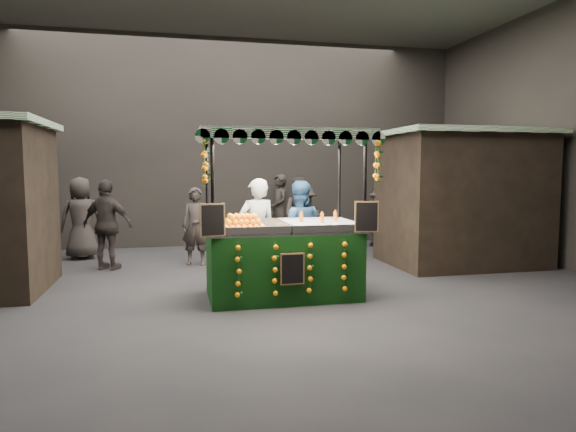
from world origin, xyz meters
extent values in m
plane|color=black|center=(0.00, 0.00, 0.00)|extent=(12.00, 12.00, 0.00)
cube|color=black|center=(0.00, 5.00, 2.50)|extent=(12.00, 0.10, 5.00)
cube|color=black|center=(0.00, -5.00, 2.50)|extent=(12.00, 0.10, 5.00)
cube|color=black|center=(4.40, 1.50, 1.25)|extent=(2.80, 2.00, 2.50)
cube|color=#104920|center=(4.40, 1.50, 2.55)|extent=(3.00, 2.20, 0.10)
cube|color=black|center=(0.46, -0.26, 0.48)|extent=(2.13, 1.16, 0.97)
cube|color=silver|center=(0.46, -0.26, 0.99)|extent=(2.13, 1.16, 0.04)
cylinder|color=black|center=(-0.58, -0.81, 1.16)|extent=(0.05, 0.05, 2.32)
cylinder|color=black|center=(1.49, -0.81, 1.16)|extent=(0.05, 0.05, 2.32)
cylinder|color=black|center=(-0.58, 0.29, 1.16)|extent=(0.05, 0.05, 2.32)
cylinder|color=black|center=(1.49, 0.29, 1.16)|extent=(0.05, 0.05, 2.32)
cube|color=#104920|center=(0.46, -0.26, 2.36)|extent=(2.37, 1.40, 0.08)
cube|color=silver|center=(1.04, -0.26, 1.04)|extent=(0.95, 1.04, 0.08)
cube|color=black|center=(-0.58, -0.87, 1.21)|extent=(0.33, 0.09, 0.43)
cube|color=black|center=(1.50, -0.87, 1.21)|extent=(0.33, 0.09, 0.43)
cube|color=black|center=(0.46, -0.88, 0.53)|extent=(0.33, 0.02, 0.43)
imported|color=gray|center=(0.23, 0.66, 0.86)|extent=(0.68, 0.51, 1.71)
imported|color=navy|center=(0.96, 0.79, 0.83)|extent=(0.90, 0.76, 1.67)
imported|color=#2C2624|center=(-0.66, 2.53, 0.76)|extent=(0.62, 0.49, 1.51)
imported|color=black|center=(1.57, 2.99, 0.85)|extent=(1.02, 0.94, 1.70)
imported|color=#292221|center=(-2.27, 2.41, 0.84)|extent=(1.06, 0.78, 1.67)
imported|color=#2D2624|center=(1.63, 3.07, 0.76)|extent=(1.12, 0.99, 1.51)
imported|color=#2B2523|center=(-2.95, 3.72, 0.85)|extent=(0.90, 0.65, 1.70)
imported|color=#2D2625|center=(3.76, 3.92, 0.78)|extent=(1.32, 1.39, 1.57)
imported|color=black|center=(1.42, 4.60, 0.87)|extent=(0.52, 0.69, 1.74)
imported|color=#2A2422|center=(3.22, 2.57, 0.76)|extent=(1.01, 0.62, 1.52)
camera|label=1|loc=(-1.05, -7.29, 1.85)|focal=31.31mm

